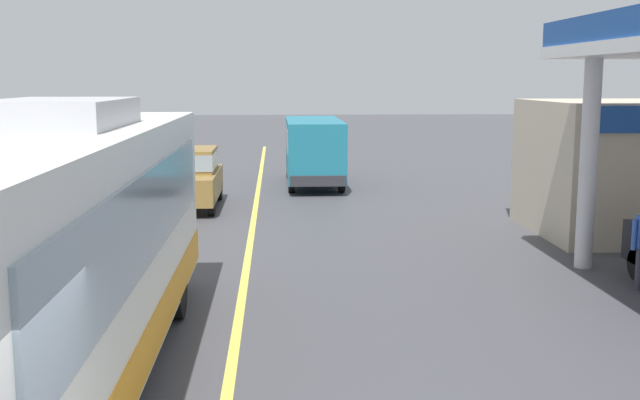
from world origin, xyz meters
The scene contains 5 objects.
ground centered at (0.00, 20.00, 0.00)m, with size 120.00×120.00×0.00m, color #424247.
lane_divider_stripe centered at (0.00, 15.00, 0.00)m, with size 0.16×50.00×0.01m, color #D8CC4C.
coach_bus_main centered at (-2.15, 4.40, 1.72)m, with size 2.60×11.04×3.69m.
minibus_opposing_lane centered at (2.06, 23.67, 1.47)m, with size 2.04×6.13×2.44m.
car_trailing_behind_bus centered at (-1.99, 18.81, 1.01)m, with size 1.70×4.20×1.82m.
Camera 1 is at (0.64, -4.58, 3.94)m, focal length 42.46 mm.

